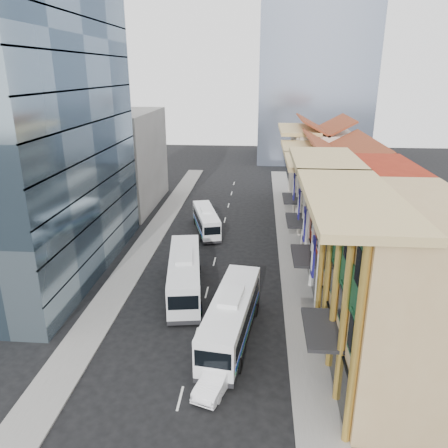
# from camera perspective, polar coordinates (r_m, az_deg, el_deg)

# --- Properties ---
(ground) EXTENTS (200.00, 200.00, 0.00)m
(ground) POSITION_cam_1_polar(r_m,az_deg,el_deg) (29.03, -6.13, -22.99)
(ground) COLOR black
(ground) RESTS_ON ground
(sidewalk_right) EXTENTS (3.00, 90.00, 0.15)m
(sidewalk_right) POSITION_cam_1_polar(r_m,az_deg,el_deg) (47.35, 9.06, -5.13)
(sidewalk_right) COLOR slate
(sidewalk_right) RESTS_ON ground
(sidewalk_left) EXTENTS (3.00, 90.00, 0.15)m
(sidewalk_left) POSITION_cam_1_polar(r_m,az_deg,el_deg) (48.98, -11.23, -4.41)
(sidewalk_left) COLOR slate
(sidewalk_left) RESTS_ON ground
(shophouse_tan) EXTENTS (8.00, 14.00, 12.00)m
(shophouse_tan) POSITION_cam_1_polar(r_m,az_deg,el_deg) (30.77, 22.21, -8.24)
(shophouse_tan) COLOR tan
(shophouse_tan) RESTS_ON ground
(shophouse_red) EXTENTS (8.00, 10.00, 12.00)m
(shophouse_red) POSITION_cam_1_polar(r_m,az_deg,el_deg) (41.41, 17.57, -0.62)
(shophouse_red) COLOR maroon
(shophouse_red) RESTS_ON ground
(shophouse_cream_near) EXTENTS (8.00, 9.00, 10.00)m
(shophouse_cream_near) POSITION_cam_1_polar(r_m,az_deg,el_deg) (50.55, 15.24, 1.98)
(shophouse_cream_near) COLOR beige
(shophouse_cream_near) RESTS_ON ground
(shophouse_cream_mid) EXTENTS (8.00, 9.00, 10.00)m
(shophouse_cream_mid) POSITION_cam_1_polar(r_m,az_deg,el_deg) (59.09, 13.77, 4.58)
(shophouse_cream_mid) COLOR beige
(shophouse_cream_mid) RESTS_ON ground
(shophouse_cream_far) EXTENTS (8.00, 12.00, 11.00)m
(shophouse_cream_far) POSITION_cam_1_polar(r_m,az_deg,el_deg) (69.09, 12.55, 7.20)
(shophouse_cream_far) COLOR beige
(shophouse_cream_far) RESTS_ON ground
(office_tower) EXTENTS (12.00, 26.00, 30.00)m
(office_tower) POSITION_cam_1_polar(r_m,az_deg,el_deg) (45.69, -24.08, 12.07)
(office_tower) COLOR #3D5161
(office_tower) RESTS_ON ground
(office_block_far) EXTENTS (10.00, 18.00, 14.00)m
(office_block_far) POSITION_cam_1_polar(r_m,az_deg,el_deg) (67.46, -13.28, 8.16)
(office_block_far) COLOR gray
(office_block_far) RESTS_ON ground
(bus_left_near) EXTENTS (4.59, 12.30, 3.85)m
(bus_left_near) POSITION_cam_1_polar(r_m,az_deg,el_deg) (40.46, -5.17, -6.48)
(bus_left_near) COLOR silver
(bus_left_near) RESTS_ON ground
(bus_left_far) EXTENTS (4.78, 9.94, 3.11)m
(bus_left_far) POSITION_cam_1_polar(r_m,az_deg,el_deg) (55.62, -2.34, 0.51)
(bus_left_far) COLOR white
(bus_left_far) RESTS_ON ground
(bus_right) EXTENTS (4.34, 12.19, 3.82)m
(bus_right) POSITION_cam_1_polar(r_m,az_deg,el_deg) (33.87, 0.96, -11.95)
(bus_right) COLOR white
(bus_right) RESTS_ON ground
(sedan_right) EXTENTS (3.00, 4.89, 1.52)m
(sedan_right) POSITION_cam_1_polar(r_m,az_deg,el_deg) (29.96, -0.92, -19.38)
(sedan_right) COLOR white
(sedan_right) RESTS_ON ground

